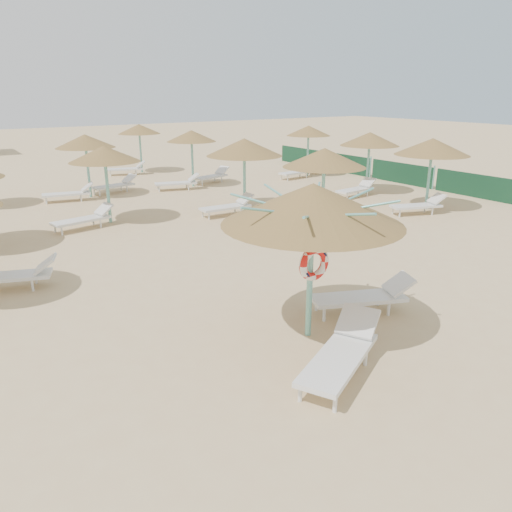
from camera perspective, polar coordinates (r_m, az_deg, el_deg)
ground at (r=9.79m, az=6.47°, el=-8.59°), size 120.00×120.00×0.00m
main_palapa at (r=8.80m, az=6.49°, el=5.84°), size 3.24×3.24×2.90m
lounger_main_a at (r=8.34m, az=9.78°, el=-10.82°), size 2.29×1.63×0.81m
lounger_main_b at (r=10.63m, az=12.36°, el=-4.48°), size 2.18×1.39×0.76m
palapa_field at (r=19.48m, az=-6.48°, el=12.06°), size 21.52×17.56×2.72m
windbreak_fence at (r=26.03m, az=16.35°, el=9.06°), size 0.08×19.84×1.10m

